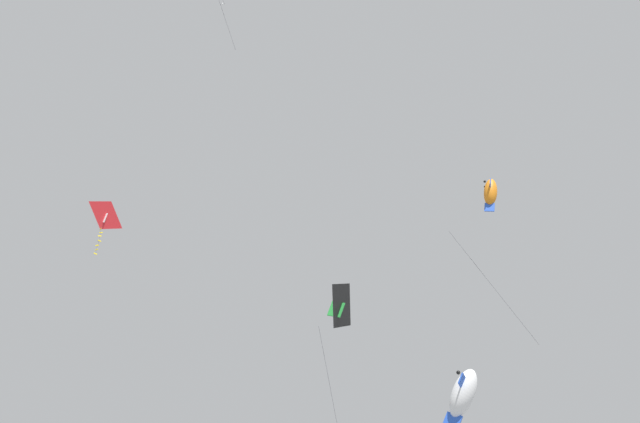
# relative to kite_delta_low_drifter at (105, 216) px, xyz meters

# --- Properties ---
(kite_delta_low_drifter) EXTENTS (0.81, 1.87, 2.86)m
(kite_delta_low_drifter) POSITION_rel_kite_delta_low_drifter_xyz_m (0.00, 0.00, 0.00)
(kite_delta_low_drifter) COLOR red
(kite_fish_highest) EXTENTS (2.90, 2.67, 7.41)m
(kite_fish_highest) POSITION_rel_kite_delta_low_drifter_xyz_m (16.93, 9.00, -2.69)
(kite_fish_highest) COLOR orange
(kite_delta_near_right) EXTENTS (1.56, 2.04, 6.60)m
(kite_delta_near_right) POSITION_rel_kite_delta_low_drifter_xyz_m (14.17, 2.10, -10.32)
(kite_delta_near_right) COLOR black
(kite_fish_mid_left) EXTENTS (3.05, 2.06, 6.39)m
(kite_fish_mid_left) POSITION_rel_kite_delta_low_drifter_xyz_m (14.31, 9.08, -11.38)
(kite_fish_mid_left) COLOR white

